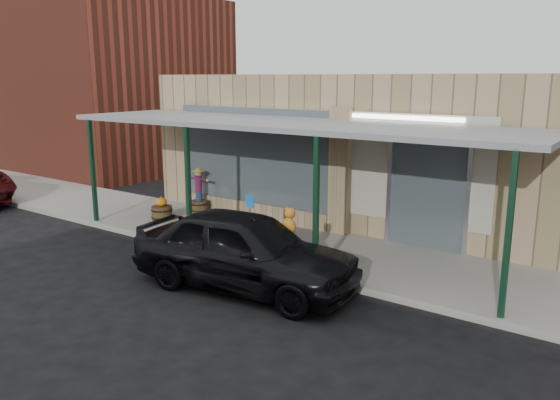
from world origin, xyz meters
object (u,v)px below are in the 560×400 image
Objects in this scene: handicap_sign at (250,216)px; parked_sedan at (245,250)px; barrel_pumpkin at (162,211)px; barrel_scarecrow at (199,197)px.

handicap_sign is 1.77m from parked_sedan.
handicap_sign reaches higher than barrel_pumpkin.
barrel_pumpkin is 5.52m from parked_sedan.
parked_sedan reaches higher than barrel_pumpkin.
parked_sedan reaches higher than handicap_sign.
parked_sedan is at bearing -40.76° from handicap_sign.
barrel_scarecrow reaches higher than barrel_pumpkin.
barrel_pumpkin is 4.12m from handicap_sign.
parked_sedan is (4.74, -3.65, 0.18)m from barrel_scarecrow.
parked_sedan is (1.01, -1.44, -0.24)m from handicap_sign.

